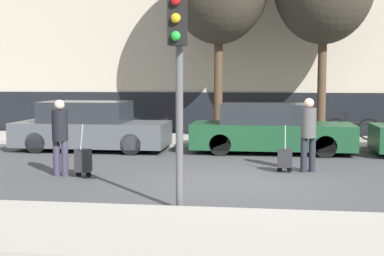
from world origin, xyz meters
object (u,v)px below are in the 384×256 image
traffic_light (178,57)px  trolley_left (83,161)px  pedestrian_left (60,133)px  parked_car_1 (270,130)px  parked_bicycle (352,129)px  trolley_right (285,158)px  parked_car_0 (90,128)px  pedestrian_right (308,130)px

traffic_light → trolley_left: bearing=133.6°
pedestrian_left → traffic_light: (3.05, -2.72, 1.51)m
parked_car_1 → parked_bicycle: bearing=43.4°
parked_bicycle → parked_car_1: bearing=-136.6°
trolley_left → trolley_right: bearing=15.5°
parked_car_0 → traffic_light: 8.01m
parked_car_0 → trolley_left: 4.40m
pedestrian_left → pedestrian_right: (5.37, 1.27, 0.01)m
trolley_left → parked_bicycle: trolley_left is taller
pedestrian_left → traffic_light: bearing=147.7°
parked_car_0 → trolley_left: size_ratio=3.90×
parked_car_1 → trolley_right: parked_car_1 is taller
trolley_left → parked_bicycle: bearing=46.2°
pedestrian_left → parked_bicycle: bearing=-127.0°
parked_car_1 → pedestrian_left: bearing=-136.2°
pedestrian_left → parked_bicycle: 9.96m
traffic_light → parked_bicycle: bearing=66.6°
parked_bicycle → trolley_right: bearing=-112.2°
parked_car_0 → trolley_right: size_ratio=4.17×
parked_car_0 → trolley_left: parked_car_0 is taller
pedestrian_right → trolley_right: size_ratio=1.56×
parked_car_1 → trolley_right: size_ratio=4.25×
pedestrian_right → traffic_light: size_ratio=0.49×
pedestrian_left → trolley_right: (4.85, 1.10, -0.62)m
parked_car_0 → parked_car_1: size_ratio=0.98×
pedestrian_left → trolley_left: size_ratio=1.45×
parked_car_1 → trolley_left: parked_car_1 is taller
parked_car_1 → parked_bicycle: (2.66, 2.51, -0.17)m
trolley_right → trolley_left: bearing=-164.5°
pedestrian_right → parked_car_0: bearing=137.6°
parked_car_0 → pedestrian_right: 6.73m
pedestrian_left → pedestrian_right: 5.52m
trolley_right → traffic_light: 4.73m
parked_car_1 → traffic_light: (-1.49, -7.07, 1.80)m
parked_bicycle → traffic_light: bearing=-113.4°
pedestrian_left → traffic_light: traffic_light is taller
pedestrian_right → traffic_light: bearing=-137.5°
parked_car_1 → trolley_right: (0.31, -3.25, -0.33)m
trolley_left → trolley_right: trolley_left is taller
parked_car_1 → trolley_right: bearing=-84.6°
pedestrian_left → pedestrian_right: size_ratio=0.99×
pedestrian_left → parked_car_1: bearing=-126.8°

